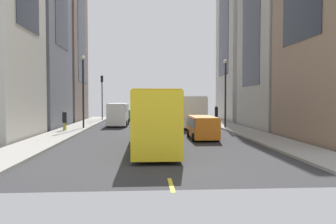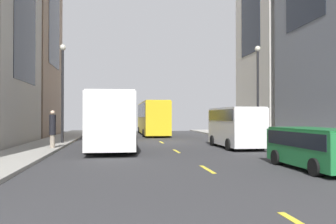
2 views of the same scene
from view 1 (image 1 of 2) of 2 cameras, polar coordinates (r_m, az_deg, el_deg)
The scene contains 23 objects.
ground_plane at distance 33.04m, azimuth -2.15°, elevation -3.12°, with size 43.36×43.36×0.00m, color #333335.
sidewalk_west at distance 34.26m, azimuth 11.78°, elevation -2.84°, with size 2.88×44.00×0.15m, color #9E9B93.
sidewalk_east at distance 33.83m, azimuth -16.26°, elevation -2.95°, with size 2.88×44.00×0.15m, color #9E9B93.
lane_stripe_0 at distance 53.98m, azimuth -2.75°, elevation -1.00°, with size 0.16×2.00×0.01m, color yellow.
lane_stripe_1 at distance 46.99m, azimuth -2.61°, elevation -1.50°, with size 0.16×2.00×0.01m, color yellow.
lane_stripe_2 at distance 40.01m, azimuth -2.42°, elevation -2.16°, with size 0.16×2.00×0.01m, color yellow.
lane_stripe_3 at distance 33.04m, azimuth -2.15°, elevation -3.11°, with size 0.16×2.00×0.01m, color yellow.
lane_stripe_4 at distance 26.08m, azimuth -1.74°, elevation -4.56°, with size 0.16×2.00×0.01m, color yellow.
lane_stripe_5 at distance 19.15m, azimuth -1.02°, elevation -7.05°, with size 0.16×2.00×0.01m, color yellow.
lane_stripe_6 at distance 12.31m, azimuth 0.53°, elevation -12.35°, with size 0.16×2.00×0.01m, color yellow.
building_west_0 at distance 49.98m, azimuth 14.95°, elevation 14.99°, with size 9.49×10.27×28.32m.
building_west_1 at distance 37.59m, azimuth 19.70°, elevation 12.51°, with size 7.73×10.43×19.74m.
building_east_0 at distance 49.90m, azimuth -18.63°, elevation 12.37°, with size 7.15×9.73×23.89m.
city_bus_white at distance 37.62m, azimuth 3.39°, elevation 0.60°, with size 2.80×11.03×3.35m.
streetcar_yellow at distance 21.47m, azimuth -2.40°, elevation -0.36°, with size 2.70×12.47×3.59m.
delivery_van_white at distance 38.43m, azimuth -8.51°, elevation -0.12°, with size 2.25×5.62×2.58m.
car_green_0 at distance 47.66m, azimuth -7.55°, elevation -0.36°, with size 2.07×4.64×1.56m.
car_orange_1 at distance 25.92m, azimuth 5.91°, elevation -2.33°, with size 2.01×4.73×1.75m.
pedestrian_crossing_mid at distance 32.67m, azimuth -17.28°, elevation -1.27°, with size 0.40×0.40×1.91m.
pedestrian_crossing_near at distance 39.16m, azimuth 8.27°, elevation -0.34°, with size 0.39×0.39×2.23m.
traffic_light_near_corner at distance 48.39m, azimuth -11.22°, elevation 3.84°, with size 0.32×0.44×6.22m.
streetlamp_near at distance 34.95m, azimuth -14.32°, elevation 4.68°, with size 0.44×0.44×7.32m.
streetlamp_far at distance 35.13m, azimuth 9.80°, elevation 4.46°, with size 0.44×0.44×7.04m.
Camera 1 is at (0.88, 32.88, 3.12)m, focal length 35.64 mm.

